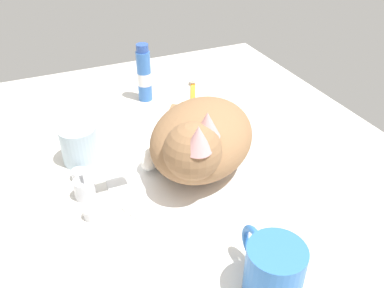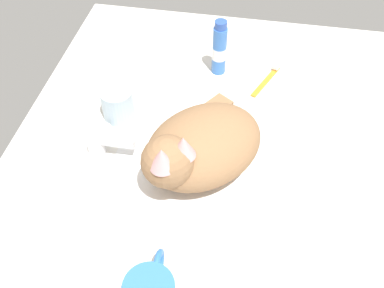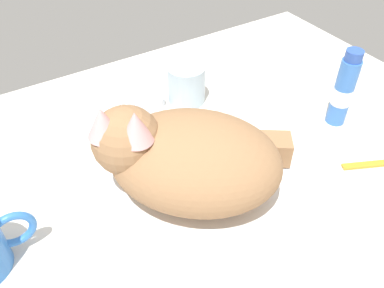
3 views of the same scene
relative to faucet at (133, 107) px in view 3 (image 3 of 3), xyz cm
name	(u,v)px [view 3 (image 3 of 3)]	position (x,y,z in cm)	size (l,w,h in cm)	color
ground_plane	(195,198)	(0.00, -20.86, -3.92)	(110.00, 82.50, 3.00)	silver
sink_basin	(195,190)	(0.00, -20.86, -2.09)	(36.53, 36.53, 0.65)	white
faucet	(133,107)	(0.00, 0.00, 0.00)	(13.77, 10.17, 5.57)	silver
cat	(185,156)	(-0.99, -19.80, 4.57)	(32.24, 29.68, 15.37)	#936B47
rinse_cup	(186,84)	(11.00, -0.23, 1.24)	(7.00, 7.00, 7.32)	silver
toothpaste_bottle	(344,90)	(30.47, -19.74, 4.17)	(3.41, 3.41, 14.11)	#3870C6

